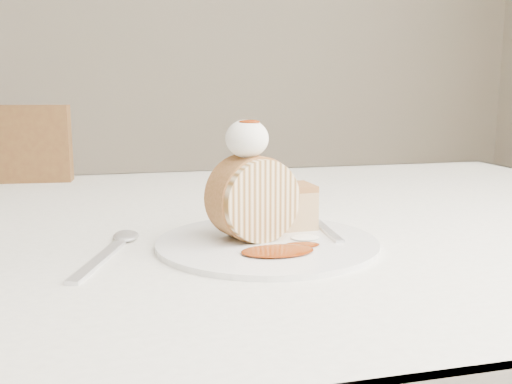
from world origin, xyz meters
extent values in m
cube|color=silver|center=(0.00, 3.00, 1.40)|extent=(5.00, 0.10, 2.80)
cube|color=white|center=(0.00, 0.20, 0.73)|extent=(1.40, 0.90, 0.04)
cube|color=white|center=(0.00, 0.65, 0.61)|extent=(1.40, 0.01, 0.28)
cylinder|color=brown|center=(0.62, 0.57, 0.35)|extent=(0.06, 0.06, 0.71)
cylinder|color=brown|center=(-0.21, 0.94, 0.20)|extent=(0.04, 0.04, 0.41)
cylinder|color=white|center=(0.02, 0.05, 0.75)|extent=(0.25, 0.25, 0.01)
cylinder|color=beige|center=(0.01, 0.07, 0.80)|extent=(0.10, 0.07, 0.09)
cube|color=#A5693E|center=(0.06, 0.10, 0.78)|extent=(0.06, 0.05, 0.04)
ellipsoid|color=white|center=(0.00, 0.07, 0.87)|extent=(0.05, 0.05, 0.04)
ellipsoid|color=#722304|center=(0.00, 0.06, 0.89)|extent=(0.02, 0.02, 0.01)
cube|color=silver|center=(0.10, 0.07, 0.76)|extent=(0.03, 0.14, 0.00)
cube|color=silver|center=(-0.16, 0.03, 0.75)|extent=(0.08, 0.17, 0.00)
camera|label=1|loc=(-0.14, -0.52, 0.92)|focal=40.00mm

